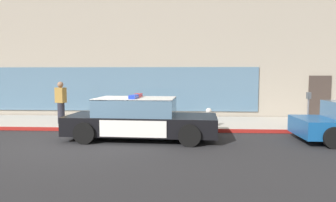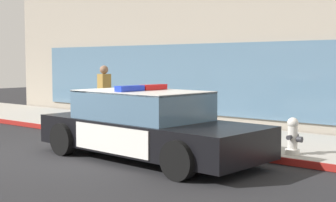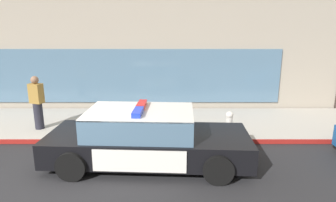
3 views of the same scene
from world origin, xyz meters
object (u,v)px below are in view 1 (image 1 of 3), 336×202
(fire_hydrant, at_px, (209,118))
(police_cruiser, at_px, (140,119))
(pedestrian_on_sidewalk, at_px, (61,102))
(parking_meter, at_px, (308,103))

(fire_hydrant, bearing_deg, police_cruiser, -145.87)
(police_cruiser, height_order, pedestrian_on_sidewalk, pedestrian_on_sidewalk)
(fire_hydrant, height_order, pedestrian_on_sidewalk, pedestrian_on_sidewalk)
(pedestrian_on_sidewalk, height_order, parking_meter, pedestrian_on_sidewalk)
(police_cruiser, distance_m, parking_meter, 6.29)
(police_cruiser, distance_m, pedestrian_on_sidewalk, 4.20)
(police_cruiser, bearing_deg, parking_meter, 17.66)
(fire_hydrant, relative_size, parking_meter, 0.54)
(police_cruiser, distance_m, fire_hydrant, 2.90)
(fire_hydrant, xyz_separation_m, parking_meter, (3.68, -0.03, 0.58))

